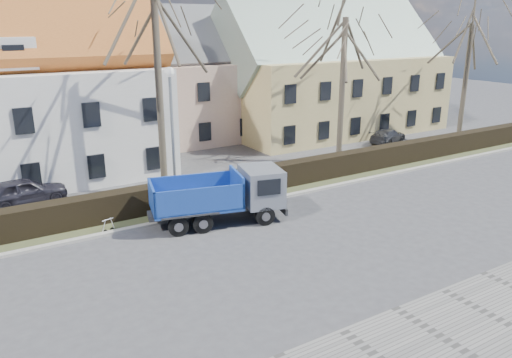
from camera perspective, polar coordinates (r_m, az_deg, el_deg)
ground at (r=20.90m, az=3.52°, el=-7.17°), size 120.00×120.00×0.00m
sidewalk_near at (r=15.63m, az=22.49°, el=-17.70°), size 80.00×5.00×0.08m
curb_far at (r=24.49m, az=-2.63°, el=-3.21°), size 80.00×0.30×0.12m
grass_strip at (r=25.82m, az=-4.34°, el=-2.15°), size 80.00×3.00×0.10m
hedge at (r=25.46m, az=-4.17°, el=-1.01°), size 60.00×0.90×1.30m
building_pink at (r=38.83m, az=-8.61°, el=10.34°), size 10.80×8.80×8.00m
building_yellow at (r=42.47m, az=8.41°, el=11.29°), size 18.80×10.80×8.50m
tree_1 at (r=25.74m, az=-11.12°, el=11.86°), size 9.20×9.20×12.65m
tree_2 at (r=32.03m, az=9.88°, el=11.49°), size 8.00×8.00×11.00m
tree_3 at (r=40.92m, az=22.93°, el=11.27°), size 7.60×7.60×10.45m
dump_truck at (r=22.37m, az=-4.89°, el=-2.08°), size 6.56×3.68×2.48m
streetlight at (r=24.81m, az=-9.51°, el=4.88°), size 0.53×0.53×6.79m
cart_frame at (r=22.44m, az=-17.01°, el=-5.20°), size 0.85×0.63×0.69m
parked_car_a at (r=27.35m, az=-24.93°, el=-1.27°), size 4.06×1.86×1.35m
parked_car_b at (r=38.95m, az=14.81°, el=4.80°), size 3.98×2.58×1.07m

